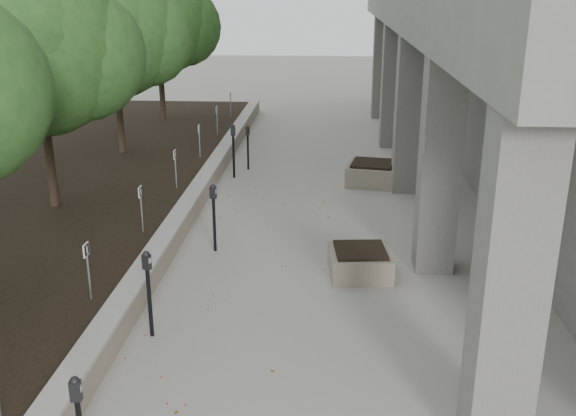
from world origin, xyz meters
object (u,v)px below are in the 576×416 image
(parking_meter_3, at_px, (214,218))
(crabapple_tree_5, at_px, (159,44))
(parking_meter_4, at_px, (234,151))
(planter_front, at_px, (360,262))
(planter_back, at_px, (372,173))
(crabapple_tree_4, at_px, (115,59))
(crabapple_tree_3, at_px, (41,85))
(parking_meter_2, at_px, (149,294))
(parking_meter_5, at_px, (248,148))

(parking_meter_3, bearing_deg, crabapple_tree_5, 124.68)
(parking_meter_4, xyz_separation_m, planter_front, (3.28, -6.28, -0.50))
(crabapple_tree_5, xyz_separation_m, planter_front, (6.80, -12.41, -2.86))
(parking_meter_4, xyz_separation_m, planter_back, (3.83, -0.34, -0.46))
(crabapple_tree_4, height_order, parking_meter_3, crabapple_tree_4)
(crabapple_tree_5, xyz_separation_m, parking_meter_4, (3.53, -6.13, -2.36))
(crabapple_tree_4, bearing_deg, crabapple_tree_3, -90.00)
(crabapple_tree_4, xyz_separation_m, crabapple_tree_5, (0.00, 5.00, 0.00))
(crabapple_tree_3, xyz_separation_m, crabapple_tree_5, (0.00, 10.00, 0.00))
(planter_front, relative_size, planter_back, 0.86)
(parking_meter_4, bearing_deg, crabapple_tree_5, 108.11)
(parking_meter_4, bearing_deg, crabapple_tree_3, -144.13)
(parking_meter_2, distance_m, parking_meter_3, 3.46)
(parking_meter_2, bearing_deg, planter_back, 86.16)
(crabapple_tree_4, bearing_deg, parking_meter_4, -17.77)
(parking_meter_3, relative_size, planter_front, 1.28)
(parking_meter_2, height_order, planter_back, parking_meter_2)
(parking_meter_5, relative_size, planter_front, 1.17)
(parking_meter_2, bearing_deg, crabapple_tree_5, 124.00)
(planter_front, bearing_deg, parking_meter_2, -143.12)
(crabapple_tree_5, xyz_separation_m, parking_meter_5, (3.82, -5.26, -2.47))
(crabapple_tree_5, relative_size, parking_meter_3, 3.83)
(parking_meter_3, bearing_deg, planter_back, 71.07)
(crabapple_tree_5, bearing_deg, crabapple_tree_4, -90.00)
(parking_meter_5, bearing_deg, crabapple_tree_3, -146.03)
(planter_front, distance_m, planter_back, 5.97)
(planter_front, bearing_deg, planter_back, 84.67)
(planter_front, bearing_deg, parking_meter_5, 112.65)
(crabapple_tree_5, height_order, parking_meter_5, crabapple_tree_5)
(crabapple_tree_5, distance_m, parking_meter_2, 15.48)
(parking_meter_4, distance_m, parking_meter_5, 0.93)
(crabapple_tree_5, xyz_separation_m, parking_meter_2, (3.51, -14.88, -2.41))
(parking_meter_5, bearing_deg, parking_meter_4, -125.69)
(crabapple_tree_3, height_order, parking_meter_5, crabapple_tree_3)
(parking_meter_3, bearing_deg, parking_meter_5, 106.65)
(crabapple_tree_3, distance_m, crabapple_tree_4, 5.00)
(parking_meter_2, distance_m, parking_meter_5, 9.63)
(parking_meter_5, bearing_deg, planter_back, -36.11)
(planter_front, xyz_separation_m, planter_back, (0.55, 5.94, 0.04))
(crabapple_tree_4, xyz_separation_m, planter_front, (6.80, -7.41, -2.86))
(parking_meter_3, xyz_separation_m, planter_back, (3.45, 4.97, -0.41))
(parking_meter_5, bearing_deg, planter_front, -84.54)
(crabapple_tree_3, xyz_separation_m, parking_meter_3, (3.91, -1.44, -2.41))
(parking_meter_5, bearing_deg, parking_meter_2, -109.01)
(crabapple_tree_3, relative_size, planter_back, 4.22)
(parking_meter_2, distance_m, parking_meter_4, 8.75)
(parking_meter_5, relative_size, planter_back, 1.01)
(crabapple_tree_4, height_order, planter_front, crabapple_tree_4)
(crabapple_tree_5, xyz_separation_m, parking_meter_3, (3.91, -11.44, -2.41))
(crabapple_tree_5, distance_m, parking_meter_4, 7.45)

